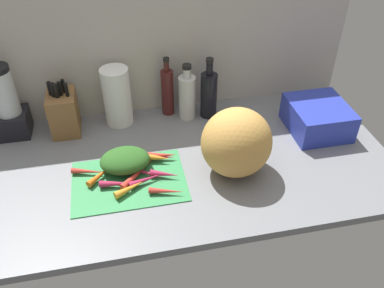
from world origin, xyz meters
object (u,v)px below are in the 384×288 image
carrot_6 (159,157)px  bottle_2 (209,94)px  carrot_2 (119,184)px  carrot_4 (138,173)px  carrot_10 (164,174)px  winter_squash (236,143)px  paper_towel_roll (117,97)px  carrot_8 (89,171)px  carrot_0 (155,157)px  cutting_board (129,181)px  knife_block (64,112)px  bottle_1 (187,96)px  carrot_5 (142,171)px  carrot_11 (131,188)px  carrot_9 (146,180)px  dish_rack (317,117)px  carrot_1 (101,174)px  blender_appliance (8,106)px  carrot_7 (166,191)px  bottle_0 (167,91)px  carrot_3 (161,155)px

carrot_6 → bottle_2: size_ratio=0.43×
carrot_2 → carrot_4: (6.89, 4.22, -0.01)cm
carrot_10 → winter_squash: (25.38, -0.63, 10.49)cm
carrot_2 → paper_towel_roll: (2.90, 40.21, 10.18)cm
carrot_8 → carrot_0: bearing=5.1°
cutting_board → carrot_6: 15.03cm
winter_squash → knife_block: (-59.86, 37.33, -3.69)cm
bottle_1 → carrot_5: bearing=-124.4°
carrot_4 → knife_block: 43.08cm
carrot_11 → bottle_2: 55.12cm
carrot_9 → bottle_2: bearing=50.0°
cutting_board → carrot_9: size_ratio=3.25×
carrot_11 → paper_towel_roll: (-0.83, 43.12, 10.13)cm
carrot_6 → dish_rack: (65.52, 6.99, 3.82)cm
carrot_5 → winter_squash: winter_squash is taller
carrot_6 → dish_rack: dish_rack is taller
winter_squash → bottle_2: bottle_2 is taller
carrot_9 → winter_squash: bearing=1.4°
winter_squash → dish_rack: bearing=23.8°
cutting_board → carrot_0: carrot_0 is taller
carrot_2 → carrot_6: bearing=36.5°
dish_rack → carrot_11: bearing=-164.6°
carrot_1 → carrot_5: size_ratio=0.84×
carrot_10 → blender_appliance: blender_appliance is taller
carrot_0 → carrot_10: size_ratio=1.07×
carrot_7 → bottle_2: bearing=60.4°
carrot_7 → carrot_10: size_ratio=1.18×
carrot_9 → bottle_2: (31.25, 37.27, 8.50)cm
cutting_board → bottle_0: bearing=63.0°
carrot_3 → carrot_5: (-7.61, -6.88, -0.41)cm
bottle_2 → carrot_10: bearing=-124.3°
paper_towel_roll → carrot_9: bearing=-81.2°
carrot_3 → carrot_6: bearing=-163.3°
carrot_8 → knife_block: (-8.39, 29.62, 7.02)cm
carrot_4 → dish_rack: size_ratio=0.72×
winter_squash → bottle_1: bearing=104.9°
carrot_2 → carrot_8: (-10.20, 8.65, -0.19)cm
carrot_1 → carrot_10: bearing=-11.8°
carrot_0 → carrot_9: bearing=-113.8°
carrot_3 → dish_rack: 65.41cm
carrot_0 → winter_squash: size_ratio=0.43×
bottle_1 → knife_block: bearing=-179.9°
dish_rack → paper_towel_roll: bearing=164.4°
carrot_6 → carrot_7: (-0.16, -18.11, -0.09)cm
carrot_11 → carrot_5: bearing=58.7°
carrot_5 → knife_block: (-26.96, 33.56, 6.86)cm
carrot_1 → carrot_11: size_ratio=1.04×
carrot_2 → bottle_2: bearing=42.8°
carrot_11 → dish_rack: dish_rack is taller
winter_squash → knife_block: winter_squash is taller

